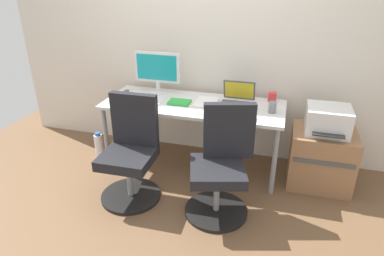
{
  "coord_description": "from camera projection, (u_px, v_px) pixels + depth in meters",
  "views": [
    {
      "loc": [
        0.84,
        -3.03,
        1.91
      ],
      "look_at": [
        0.0,
        -0.05,
        0.46
      ],
      "focal_mm": 32.01,
      "sensor_mm": 36.0,
      "label": 1
    }
  ],
  "objects": [
    {
      "name": "ground_plane",
      "position": [
        193.0,
        165.0,
        3.66
      ],
      "size": [
        5.28,
        5.28,
        0.0
      ],
      "primitive_type": "plane",
      "color": "brown"
    },
    {
      "name": "back_wall",
      "position": [
        205.0,
        34.0,
        3.47
      ],
      "size": [
        4.4,
        0.04,
        2.6
      ],
      "primitive_type": "cube",
      "color": "silver",
      "rests_on": "ground"
    },
    {
      "name": "desk",
      "position": [
        193.0,
        109.0,
        3.38
      ],
      "size": [
        1.77,
        0.69,
        0.7
      ],
      "color": "silver",
      "rests_on": "ground"
    },
    {
      "name": "office_chair_left",
      "position": [
        131.0,
        153.0,
        3.02
      ],
      "size": [
        0.54,
        0.54,
        0.94
      ],
      "color": "black",
      "rests_on": "ground"
    },
    {
      "name": "office_chair_right",
      "position": [
        221.0,
        167.0,
        2.82
      ],
      "size": [
        0.54,
        0.54,
        0.94
      ],
      "color": "black",
      "rests_on": "ground"
    },
    {
      "name": "side_cabinet",
      "position": [
        321.0,
        158.0,
        3.24
      ],
      "size": [
        0.58,
        0.49,
        0.55
      ],
      "color": "#996B47",
      "rests_on": "ground"
    },
    {
      "name": "printer",
      "position": [
        328.0,
        120.0,
        3.07
      ],
      "size": [
        0.38,
        0.4,
        0.24
      ],
      "color": "silver",
      "rests_on": "side_cabinet"
    },
    {
      "name": "water_bottle_on_floor",
      "position": [
        99.0,
        146.0,
        3.72
      ],
      "size": [
        0.09,
        0.09,
        0.31
      ],
      "color": "white",
      "rests_on": "ground"
    },
    {
      "name": "desktop_monitor",
      "position": [
        157.0,
        70.0,
        3.54
      ],
      "size": [
        0.48,
        0.18,
        0.43
      ],
      "color": "silver",
      "rests_on": "desk"
    },
    {
      "name": "open_laptop",
      "position": [
        238.0,
        99.0,
        3.31
      ],
      "size": [
        0.31,
        0.29,
        0.22
      ],
      "color": "#4C4C51",
      "rests_on": "desk"
    },
    {
      "name": "keyboard_by_monitor",
      "position": [
        145.0,
        101.0,
        3.38
      ],
      "size": [
        0.34,
        0.12,
        0.02
      ],
      "primitive_type": "cube",
      "color": "silver",
      "rests_on": "desk"
    },
    {
      "name": "keyboard_by_laptop",
      "position": [
        236.0,
        118.0,
        3.01
      ],
      "size": [
        0.34,
        0.12,
        0.02
      ],
      "primitive_type": "cube",
      "color": "#515156",
      "rests_on": "desk"
    },
    {
      "name": "mouse_by_monitor",
      "position": [
        270.0,
        105.0,
        3.28
      ],
      "size": [
        0.06,
        0.1,
        0.03
      ],
      "primitive_type": "ellipsoid",
      "color": "silver",
      "rests_on": "desk"
    },
    {
      "name": "mouse_by_laptop",
      "position": [
        126.0,
        91.0,
        3.64
      ],
      "size": [
        0.06,
        0.1,
        0.03
      ],
      "primitive_type": "ellipsoid",
      "color": "#515156",
      "rests_on": "desk"
    },
    {
      "name": "coffee_mug",
      "position": [
        272.0,
        97.0,
        3.38
      ],
      "size": [
        0.08,
        0.08,
        0.09
      ],
      "primitive_type": "cylinder",
      "color": "red",
      "rests_on": "desk"
    },
    {
      "name": "pen_cup",
      "position": [
        272.0,
        107.0,
        3.12
      ],
      "size": [
        0.07,
        0.07,
        0.1
      ],
      "primitive_type": "cylinder",
      "color": "slate",
      "rests_on": "desk"
    },
    {
      "name": "notebook",
      "position": [
        179.0,
        102.0,
        3.35
      ],
      "size": [
        0.21,
        0.15,
        0.03
      ],
      "primitive_type": "cube",
      "color": "green",
      "rests_on": "desk"
    },
    {
      "name": "paper_pile",
      "position": [
        206.0,
        102.0,
        3.37
      ],
      "size": [
        0.21,
        0.3,
        0.01
      ],
      "primitive_type": "cube",
      "color": "white",
      "rests_on": "desk"
    }
  ]
}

